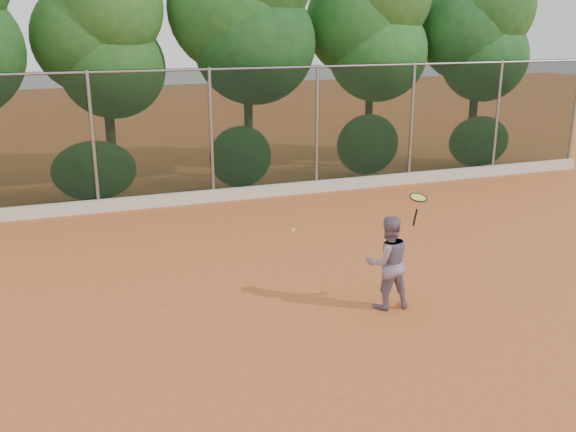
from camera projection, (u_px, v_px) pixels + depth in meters
name	position (u px, v px, depth m)	size (l,w,h in m)	color
ground	(307.00, 301.00, 11.09)	(80.00, 80.00, 0.00)	#CB6730
concrete_curb	(215.00, 196.00, 17.19)	(24.00, 0.20, 0.30)	silver
tennis_player	(388.00, 262.00, 10.64)	(0.78, 0.61, 1.60)	gray
chainlink_fence	(211.00, 131.00, 16.85)	(24.09, 0.09, 3.50)	black
foliage_backdrop	(172.00, 30.00, 17.71)	(23.70, 3.63, 7.55)	#412B19
tennis_racket	(418.00, 200.00, 10.28)	(0.31, 0.31, 0.55)	black
tennis_ball_in_flight	(293.00, 230.00, 9.89)	(0.06, 0.06, 0.06)	#E6FA39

